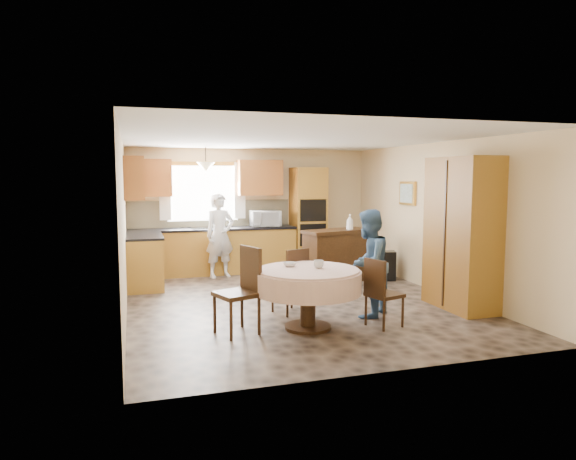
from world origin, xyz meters
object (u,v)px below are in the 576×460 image
(dining_table, at_px, (308,282))
(cupboard, at_px, (462,233))
(person_sink, at_px, (220,235))
(person_dining, at_px, (368,263))
(chair_left, at_px, (243,286))
(chair_back, at_px, (293,278))
(chair_right, at_px, (380,290))
(sideboard, at_px, (337,257))
(oven_tower, at_px, (308,218))

(dining_table, bearing_deg, cupboard, 7.18)
(person_sink, bearing_deg, dining_table, -98.73)
(dining_table, distance_m, person_dining, 1.04)
(dining_table, relative_size, chair_left, 1.26)
(chair_back, relative_size, person_sink, 0.58)
(chair_left, distance_m, chair_right, 1.77)
(chair_right, distance_m, person_dining, 0.59)
(chair_left, relative_size, chair_right, 1.20)
(chair_left, height_order, chair_right, chair_left)
(sideboard, distance_m, chair_back, 2.39)
(chair_right, relative_size, person_sink, 0.55)
(chair_left, bearing_deg, sideboard, 117.98)
(chair_right, bearing_deg, person_sink, 3.33)
(oven_tower, height_order, dining_table, oven_tower)
(sideboard, xyz_separation_m, person_dining, (-0.49, -2.33, 0.29))
(sideboard, distance_m, person_dining, 2.40)
(dining_table, relative_size, person_dining, 0.91)
(person_dining, bearing_deg, chair_back, -64.70)
(cupboard, xyz_separation_m, chair_back, (-2.46, 0.42, -0.59))
(chair_left, bearing_deg, person_dining, 77.24)
(oven_tower, bearing_deg, person_sink, -168.45)
(person_sink, bearing_deg, chair_back, -96.23)
(oven_tower, xyz_separation_m, cupboard, (1.07, -3.76, 0.05))
(chair_left, bearing_deg, chair_right, 60.45)
(cupboard, xyz_separation_m, chair_right, (-1.58, -0.53, -0.62))
(dining_table, distance_m, chair_right, 0.94)
(chair_left, height_order, person_dining, person_dining)
(sideboard, height_order, dining_table, sideboard)
(person_dining, bearing_deg, chair_right, 40.74)
(sideboard, bearing_deg, cupboard, -80.79)
(dining_table, distance_m, person_sink, 3.72)
(cupboard, relative_size, chair_left, 2.07)
(chair_right, bearing_deg, oven_tower, -23.48)
(chair_right, xyz_separation_m, person_dining, (0.08, 0.52, 0.25))
(oven_tower, height_order, chair_left, oven_tower)
(dining_table, bearing_deg, chair_left, 174.69)
(oven_tower, relative_size, chair_back, 2.26)
(oven_tower, xyz_separation_m, chair_right, (-0.51, -4.29, -0.57))
(oven_tower, xyz_separation_m, person_sink, (-1.93, -0.39, -0.25))
(person_dining, bearing_deg, cupboard, 139.61)
(chair_right, bearing_deg, person_dining, -25.21)
(cupboard, bearing_deg, chair_back, 170.38)
(cupboard, relative_size, chair_right, 2.48)
(chair_back, height_order, person_sink, person_sink)
(oven_tower, xyz_separation_m, dining_table, (-1.42, -4.07, -0.46))
(chair_right, bearing_deg, cupboard, -88.06)
(oven_tower, height_order, sideboard, oven_tower)
(chair_left, bearing_deg, cupboard, 74.18)
(chair_back, distance_m, person_sink, 3.01)
(oven_tower, distance_m, person_sink, 1.99)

